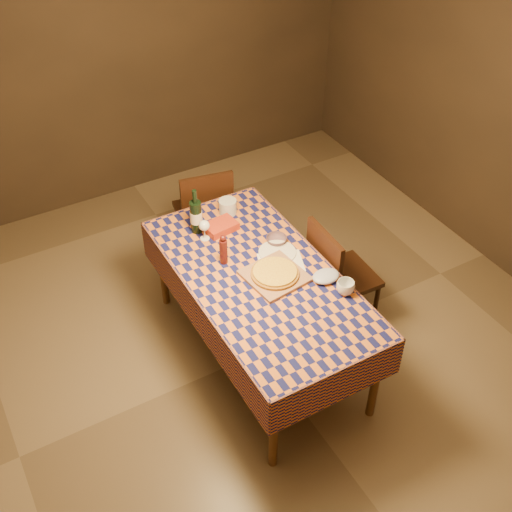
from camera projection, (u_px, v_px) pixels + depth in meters
name	position (u px, v px, depth m)	size (l,w,h in m)	color
room	(260.00, 204.00, 3.85)	(5.00, 5.10, 2.70)	brown
dining_table	(260.00, 284.00, 4.28)	(0.94, 1.84, 0.77)	brown
cutting_board	(275.00, 276.00, 4.21)	(0.36, 0.36, 0.02)	#9B6A49
pizza	(275.00, 273.00, 4.19)	(0.39, 0.39, 0.03)	#8D5817
pepper_mill	(223.00, 250.00, 4.26)	(0.07, 0.07, 0.23)	#441210
bowl	(277.00, 240.00, 4.47)	(0.14, 0.14, 0.05)	#5E424F
wine_glass	(204.00, 226.00, 4.45)	(0.08, 0.08, 0.16)	white
wine_bottle	(196.00, 216.00, 4.51)	(0.10, 0.10, 0.35)	black
deli_tub	(228.00, 207.00, 4.72)	(0.13, 0.13, 0.11)	silver
takeout_container	(221.00, 227.00, 4.58)	(0.23, 0.16, 0.06)	#AE3016
white_plate	(277.00, 252.00, 4.39)	(0.26, 0.26, 0.01)	silver
tumbler	(345.00, 287.00, 4.07)	(0.12, 0.12, 0.09)	silver
flour_patch	(281.00, 262.00, 4.32)	(0.30, 0.23, 0.00)	white
flour_bag	(326.00, 276.00, 4.18)	(0.19, 0.14, 0.06)	#A5B0D4
chair_far	(205.00, 211.00, 5.19)	(0.49, 0.50, 0.93)	black
chair_right	(336.00, 273.00, 4.62)	(0.44, 0.44, 0.93)	black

